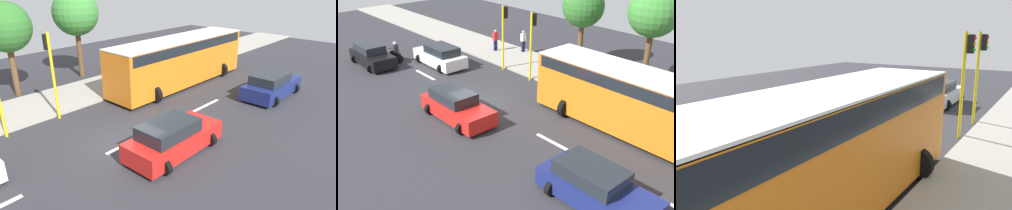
{
  "view_description": "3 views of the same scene",
  "coord_description": "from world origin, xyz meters",
  "views": [
    {
      "loc": [
        -9.61,
        7.99,
        7.04
      ],
      "look_at": [
        -0.34,
        -2.32,
        1.26
      ],
      "focal_mm": 33.7,
      "sensor_mm": 36.0,
      "label": 1
    },
    {
      "loc": [
        -12.17,
        -16.41,
        9.59
      ],
      "look_at": [
        -1.12,
        -3.73,
        1.57
      ],
      "focal_mm": 41.52,
      "sensor_mm": 36.0,
      "label": 2
    },
    {
      "loc": [
        8.11,
        -13.78,
        4.45
      ],
      "look_at": [
        0.22,
        -1.54,
        1.3
      ],
      "focal_mm": 35.95,
      "sensor_mm": 36.0,
      "label": 3
    }
  ],
  "objects": [
    {
      "name": "ground_plane",
      "position": [
        0.0,
        0.0,
        -0.05
      ],
      "size": [
        40.0,
        60.0,
        0.1
      ],
      "primitive_type": "cube",
      "color": "#2D2D33"
    },
    {
      "name": "sidewalk",
      "position": [
        7.0,
        0.0,
        0.07
      ],
      "size": [
        4.0,
        60.0,
        0.15
      ],
      "primitive_type": "cube",
      "color": "#9E998E",
      "rests_on": "ground"
    },
    {
      "name": "lane_stripe_north",
      "position": [
        0.0,
        -6.0,
        0.01
      ],
      "size": [
        0.2,
        2.4,
        0.01
      ],
      "primitive_type": "cube",
      "color": "white",
      "rests_on": "ground"
    },
    {
      "name": "lane_stripe_mid",
      "position": [
        0.0,
        0.0,
        0.01
      ],
      "size": [
        0.2,
        2.4,
        0.01
      ],
      "primitive_type": "cube",
      "color": "white",
      "rests_on": "ground"
    },
    {
      "name": "lane_stripe_south",
      "position": [
        0.0,
        6.0,
        0.01
      ],
      "size": [
        0.2,
        2.4,
        0.01
      ],
      "primitive_type": "cube",
      "color": "white",
      "rests_on": "ground"
    },
    {
      "name": "lane_stripe_far_south",
      "position": [
        0.0,
        12.0,
        0.01
      ],
      "size": [
        0.2,
        2.4,
        0.01
      ],
      "primitive_type": "cube",
      "color": "white",
      "rests_on": "ground"
    },
    {
      "name": "car_black",
      "position": [
        -1.79,
        10.3,
        0.71
      ],
      "size": [
        2.19,
        4.26,
        1.52
      ],
      "color": "black",
      "rests_on": "ground"
    },
    {
      "name": "car_dark_blue",
      "position": [
        -2.09,
        -9.87,
        0.71
      ],
      "size": [
        2.35,
        4.52,
        1.52
      ],
      "color": "navy",
      "rests_on": "ground"
    },
    {
      "name": "car_white",
      "position": [
        1.89,
        6.97,
        0.71
      ],
      "size": [
        2.28,
        4.45,
        1.52
      ],
      "color": "white",
      "rests_on": "ground"
    },
    {
      "name": "car_red",
      "position": [
        -2.0,
        -0.78,
        0.71
      ],
      "size": [
        2.24,
        4.46,
        1.52
      ],
      "color": "red",
      "rests_on": "ground"
    },
    {
      "name": "city_bus",
      "position": [
        3.63,
        -7.9,
        1.85
      ],
      "size": [
        3.2,
        11.0,
        3.16
      ],
      "color": "orange",
      "rests_on": "ground"
    },
    {
      "name": "motorcycle",
      "position": [
        -0.13,
        9.98,
        0.64
      ],
      "size": [
        0.6,
        1.3,
        1.53
      ],
      "color": "black",
      "rests_on": "ground"
    },
    {
      "name": "pedestrian_near_signal",
      "position": [
        6.89,
        6.74,
        1.06
      ],
      "size": [
        0.4,
        0.24,
        1.69
      ],
      "color": "#1E1E4C",
      "rests_on": "sidewalk"
    },
    {
      "name": "pedestrian_by_tree",
      "position": [
        8.38,
        5.1,
        1.06
      ],
      "size": [
        0.4,
        0.24,
        1.69
      ],
      "color": "#1E1E4C",
      "rests_on": "sidewalk"
    },
    {
      "name": "traffic_light_corner",
      "position": [
        4.85,
        0.6,
        2.93
      ],
      "size": [
        0.49,
        0.24,
        4.5
      ],
      "color": "yellow",
      "rests_on": "ground"
    },
    {
      "name": "traffic_light_midblock",
      "position": [
        4.85,
        3.33,
        2.93
      ],
      "size": [
        0.49,
        0.24,
        4.5
      ],
      "color": "yellow",
      "rests_on": "ground"
    },
    {
      "name": "street_tree_south",
      "position": [
        10.17,
        -4.47,
        4.54
      ],
      "size": [
        3.16,
        3.16,
        6.15
      ],
      "color": "brown",
      "rests_on": "ground"
    },
    {
      "name": "street_tree_center",
      "position": [
        9.67,
        0.52,
        4.18
      ],
      "size": [
        2.92,
        2.92,
        5.68
      ],
      "color": "brown",
      "rests_on": "ground"
    }
  ]
}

